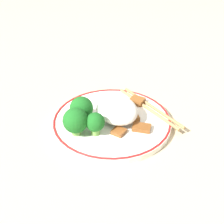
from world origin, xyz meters
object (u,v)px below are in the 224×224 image
chopsticks (151,108)px  plate (112,121)px  broccoli_back_right (95,123)px  broccoli_back_left (81,108)px  broccoli_back_center (76,121)px

chopsticks → plate: bearing=88.0°
plate → broccoli_back_right: 0.07m
broccoli_back_right → chopsticks: size_ratio=0.25×
broccoli_back_left → chopsticks: broccoli_back_left is taller
broccoli_back_left → broccoli_back_center: size_ratio=0.97×
broccoli_back_left → broccoli_back_center: 0.05m
broccoli_back_right → chopsticks: broccoli_back_right is taller
broccoli_back_center → broccoli_back_right: size_ratio=1.20×
chopsticks → broccoli_back_center: bearing=93.4°
plate → broccoli_back_left: 0.08m
plate → broccoli_back_left: bearing=69.0°
plate → chopsticks: chopsticks is taller
plate → chopsticks: 0.10m
plate → chopsticks: bearing=-92.0°
broccoli_back_center → chopsticks: bearing=-86.6°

